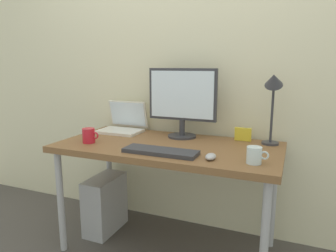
% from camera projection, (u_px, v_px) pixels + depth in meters
% --- Properties ---
extents(ground_plane, '(6.00, 6.00, 0.00)m').
position_uv_depth(ground_plane, '(168.00, 247.00, 2.16)').
color(ground_plane, '#4C4742').
extents(back_wall, '(4.40, 0.04, 2.60)m').
position_uv_depth(back_wall, '(190.00, 57.00, 2.28)').
color(back_wall, beige).
rests_on(back_wall, ground_plane).
extents(desk, '(1.42, 0.71, 0.74)m').
position_uv_depth(desk, '(168.00, 154.00, 2.03)').
color(desk, brown).
rests_on(desk, ground_plane).
extents(monitor, '(0.49, 0.20, 0.48)m').
position_uv_depth(monitor, '(182.00, 99.00, 2.16)').
color(monitor, '#333338').
rests_on(monitor, desk).
extents(laptop, '(0.32, 0.27, 0.23)m').
position_uv_depth(laptop, '(123.00, 124.00, 2.40)').
color(laptop, silver).
rests_on(laptop, desk).
extents(desk_lamp, '(0.11, 0.16, 0.48)m').
position_uv_depth(desk_lamp, '(273.00, 92.00, 1.92)').
color(desk_lamp, '#333338').
rests_on(desk_lamp, desk).
extents(keyboard, '(0.44, 0.14, 0.02)m').
position_uv_depth(keyboard, '(160.00, 151.00, 1.81)').
color(keyboard, '#333338').
rests_on(keyboard, desk).
extents(mouse, '(0.06, 0.09, 0.03)m').
position_uv_depth(mouse, '(211.00, 157.00, 1.69)').
color(mouse, '#B2B2B7').
rests_on(mouse, desk).
extents(coffee_mug, '(0.12, 0.08, 0.10)m').
position_uv_depth(coffee_mug, '(89.00, 136.00, 2.05)').
color(coffee_mug, red).
rests_on(coffee_mug, desk).
extents(glass_cup, '(0.11, 0.08, 0.09)m').
position_uv_depth(glass_cup, '(254.00, 155.00, 1.62)').
color(glass_cup, silver).
rests_on(glass_cup, desk).
extents(photo_frame, '(0.11, 0.03, 0.09)m').
position_uv_depth(photo_frame, '(243.00, 134.00, 2.08)').
color(photo_frame, yellow).
rests_on(photo_frame, desk).
extents(computer_tower, '(0.18, 0.36, 0.42)m').
position_uv_depth(computer_tower, '(105.00, 204.00, 2.35)').
color(computer_tower, '#B2B2B7').
rests_on(computer_tower, ground_plane).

